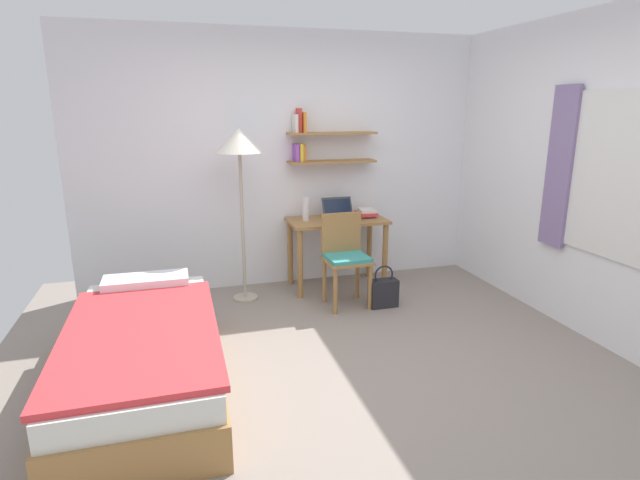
# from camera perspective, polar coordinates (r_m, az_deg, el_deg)

# --- Properties ---
(ground_plane) EXTENTS (5.28, 5.28, 0.00)m
(ground_plane) POSITION_cam_1_polar(r_m,az_deg,el_deg) (3.81, 4.25, -14.23)
(ground_plane) COLOR gray
(wall_back) EXTENTS (4.40, 0.27, 2.60)m
(wall_back) POSITION_cam_1_polar(r_m,az_deg,el_deg) (5.30, -3.08, 8.93)
(wall_back) COLOR white
(wall_back) RESTS_ON ground_plane
(wall_right) EXTENTS (0.10, 4.40, 2.60)m
(wall_right) POSITION_cam_1_polar(r_m,az_deg,el_deg) (4.51, 29.64, 5.95)
(wall_right) COLOR white
(wall_right) RESTS_ON ground_plane
(bed) EXTENTS (0.96, 2.01, 0.54)m
(bed) POSITION_cam_1_polar(r_m,az_deg,el_deg) (3.65, -19.29, -12.22)
(bed) COLOR #9E703D
(bed) RESTS_ON ground_plane
(desk) EXTENTS (1.00, 0.54, 0.73)m
(desk) POSITION_cam_1_polar(r_m,az_deg,el_deg) (5.22, 1.94, 0.83)
(desk) COLOR #9E703D
(desk) RESTS_ON ground_plane
(desk_chair) EXTENTS (0.43, 0.40, 0.88)m
(desk_chair) POSITION_cam_1_polar(r_m,az_deg,el_deg) (4.77, 2.87, -1.65)
(desk_chair) COLOR #9E703D
(desk_chair) RESTS_ON ground_plane
(standing_lamp) EXTENTS (0.43, 0.43, 1.66)m
(standing_lamp) POSITION_cam_1_polar(r_m,az_deg,el_deg) (4.76, -9.12, 10.15)
(standing_lamp) COLOR #B2A893
(standing_lamp) RESTS_ON ground_plane
(laptop) EXTENTS (0.33, 0.23, 0.21)m
(laptop) POSITION_cam_1_polar(r_m,az_deg,el_deg) (5.23, 2.09, 3.07)
(laptop) COLOR #2D2D33
(laptop) RESTS_ON desk
(water_bottle) EXTENTS (0.07, 0.07, 0.24)m
(water_bottle) POSITION_cam_1_polar(r_m,az_deg,el_deg) (5.10, -1.61, 3.52)
(water_bottle) COLOR silver
(water_bottle) RESTS_ON desk
(book_stack) EXTENTS (0.20, 0.24, 0.08)m
(book_stack) POSITION_cam_1_polar(r_m,az_deg,el_deg) (5.33, 5.24, 3.08)
(book_stack) COLOR purple
(book_stack) RESTS_ON desk
(handbag) EXTENTS (0.27, 0.13, 0.41)m
(handbag) POSITION_cam_1_polar(r_m,az_deg,el_deg) (4.85, 7.18, -5.90)
(handbag) COLOR #232328
(handbag) RESTS_ON ground_plane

